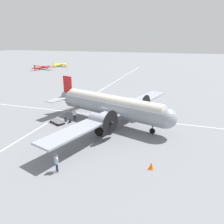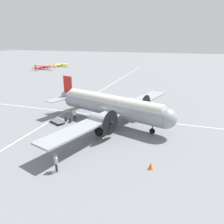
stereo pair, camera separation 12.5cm
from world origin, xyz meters
The scene contains 13 objects.
ground_plane centered at (0.00, 0.00, 0.00)m, with size 300.00×300.00×0.00m, color slate.
apron_line_eastwest centered at (0.00, -8.39, 0.00)m, with size 120.00×0.16×0.01m.
apron_line_northsouth centered at (-2.52, 0.00, 0.00)m, with size 0.16×120.00×0.01m.
airliner_main centered at (0.12, 0.38, 2.46)m, with size 24.25×17.89×5.59m.
crew_foreground centered at (12.17, -0.99, 1.06)m, with size 0.39×0.49×1.68m.
passenger_boarding centered at (0.68, -5.23, 1.09)m, with size 0.50×0.41×1.74m.
ramp_agent centered at (0.00, -5.56, 1.15)m, with size 0.44×0.52×1.87m.
suitcase_near_door centered at (1.35, -6.27, 0.30)m, with size 0.41×0.18×0.64m.
suitcase_upright_spare centered at (1.58, -5.46, 0.27)m, with size 0.35×0.20×0.57m.
baggage_cart centered at (2.22, -7.07, 0.28)m, with size 2.10×2.66×0.56m.
light_aircraft_distant centered at (-52.02, -38.69, 0.80)m, with size 7.15×9.23×1.88m.
light_aircraft_taxiing centered at (-42.71, -40.71, 0.81)m, with size 7.42×9.80×1.91m.
traffic_cone centered at (9.24, 6.64, 0.30)m, with size 0.48×0.48×0.64m.
Camera 2 is at (26.03, 8.63, 10.93)m, focal length 35.00 mm.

